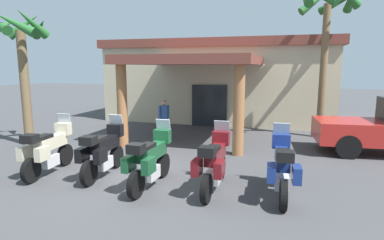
# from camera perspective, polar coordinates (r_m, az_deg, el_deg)

# --- Properties ---
(ground_plane) EXTENTS (80.00, 80.00, 0.00)m
(ground_plane) POSITION_cam_1_polar(r_m,az_deg,el_deg) (9.14, -10.03, -9.91)
(ground_plane) COLOR #424244
(motel_building) EXTENTS (12.60, 11.39, 4.41)m
(motel_building) POSITION_cam_1_polar(r_m,az_deg,el_deg) (18.71, 5.00, 7.17)
(motel_building) COLOR beige
(motel_building) RESTS_ON ground_plane
(motorcycle_cream) EXTENTS (0.76, 2.21, 1.61)m
(motorcycle_cream) POSITION_cam_1_polar(r_m,az_deg,el_deg) (9.93, -24.22, -4.83)
(motorcycle_cream) COLOR black
(motorcycle_cream) RESTS_ON ground_plane
(motorcycle_black) EXTENTS (0.73, 2.21, 1.61)m
(motorcycle_black) POSITION_cam_1_polar(r_m,az_deg,el_deg) (9.20, -15.56, -5.42)
(motorcycle_black) COLOR black
(motorcycle_black) RESTS_ON ground_plane
(motorcycle_green) EXTENTS (0.71, 2.21, 1.61)m
(motorcycle_green) POSITION_cam_1_polar(r_m,az_deg,el_deg) (8.15, -7.49, -7.09)
(motorcycle_green) COLOR black
(motorcycle_green) RESTS_ON ground_plane
(motorcycle_maroon) EXTENTS (0.71, 2.21, 1.61)m
(motorcycle_maroon) POSITION_cam_1_polar(r_m,az_deg,el_deg) (7.87, 3.94, -7.65)
(motorcycle_maroon) COLOR black
(motorcycle_maroon) RESTS_ON ground_plane
(motorcycle_blue) EXTENTS (0.74, 2.21, 1.61)m
(motorcycle_blue) POSITION_cam_1_polar(r_m,az_deg,el_deg) (7.79, 15.72, -8.16)
(motorcycle_blue) COLOR black
(motorcycle_blue) RESTS_ON ground_plane
(pedestrian) EXTENTS (0.34, 0.45, 1.64)m
(pedestrian) POSITION_cam_1_polar(r_m,az_deg,el_deg) (13.54, -5.00, 0.68)
(pedestrian) COLOR brown
(pedestrian) RESTS_ON ground_plane
(palm_tree_roadside) EXTENTS (2.08, 2.19, 5.12)m
(palm_tree_roadside) POSITION_cam_1_polar(r_m,az_deg,el_deg) (13.70, -28.11, 11.53)
(palm_tree_roadside) COLOR brown
(palm_tree_roadside) RESTS_ON ground_plane
(palm_tree_near_portico) EXTENTS (2.58, 2.70, 6.51)m
(palm_tree_near_portico) POSITION_cam_1_polar(r_m,az_deg,el_deg) (14.71, 22.93, 16.45)
(palm_tree_near_portico) COLOR brown
(palm_tree_near_portico) RESTS_ON ground_plane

